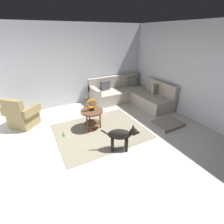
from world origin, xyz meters
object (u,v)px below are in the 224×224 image
(side_table, at_px, (92,114))
(torus_sculpture, at_px, (91,104))
(dog_bed_mat, at_px, (168,124))
(dog, at_px, (122,135))
(dog_toy_rope, at_px, (64,134))
(armchair, at_px, (22,116))
(dog_toy_ball, at_px, (91,129))
(sectional_couch, at_px, (131,95))

(side_table, bearing_deg, torus_sculpture, -95.36)
(dog_bed_mat, xyz_separation_m, dog, (-1.73, -0.29, 0.33))
(dog, xyz_separation_m, dog_toy_rope, (-1.02, 1.18, -0.35))
(armchair, bearing_deg, dog_bed_mat, 16.96)
(torus_sculpture, bearing_deg, dog_toy_rope, 178.83)
(torus_sculpture, height_order, dog_toy_ball, torus_sculpture)
(dog_bed_mat, bearing_deg, dog_toy_ball, 159.91)
(armchair, relative_size, dog_bed_mat, 1.24)
(torus_sculpture, bearing_deg, dog_bed_mat, -24.22)
(side_table, height_order, dog_bed_mat, side_table)
(dog, bearing_deg, dog_toy_ball, -133.88)
(torus_sculpture, height_order, dog_bed_mat, torus_sculpture)
(dog_bed_mat, relative_size, dog_toy_rope, 4.54)
(armchair, xyz_separation_m, torus_sculpture, (1.68, -1.01, 0.39))
(dog, bearing_deg, armchair, -109.95)
(sectional_couch, bearing_deg, armchair, -179.23)
(torus_sculpture, distance_m, dog_toy_rope, 1.05)
(torus_sculpture, height_order, dog_toy_rope, torus_sculpture)
(armchair, bearing_deg, dog, -4.37)
(side_table, xyz_separation_m, dog_bed_mat, (1.95, -0.88, -0.37))
(sectional_couch, relative_size, dog_toy_ball, 21.85)
(dog_bed_mat, bearing_deg, dog_toy_rope, 162.00)
(armchair, relative_size, dog, 1.29)
(sectional_couch, bearing_deg, dog_toy_rope, -159.34)
(armchair, bearing_deg, dog_toy_ball, 8.71)
(dog, distance_m, dog_toy_ball, 1.13)
(armchair, xyz_separation_m, dog_toy_ball, (1.58, -1.14, -0.27))
(dog_toy_ball, bearing_deg, dog, -72.70)
(sectional_couch, distance_m, dog_toy_rope, 2.96)
(sectional_couch, height_order, dog_toy_ball, sectional_couch)
(armchair, height_order, dog, armchair)
(side_table, distance_m, dog_toy_rope, 0.89)
(torus_sculpture, distance_m, dog_toy_ball, 0.68)
(torus_sculpture, distance_m, dog, 1.23)
(dog, xyz_separation_m, dog_toy_ball, (-0.32, 1.04, -0.33))
(dog_bed_mat, bearing_deg, armchair, 152.55)
(armchair, distance_m, dog_toy_rope, 1.36)
(dog_toy_ball, bearing_deg, torus_sculpture, 52.32)
(sectional_couch, bearing_deg, dog, -128.00)
(sectional_couch, relative_size, dog_toy_rope, 12.78)
(dog_bed_mat, distance_m, dog, 1.78)
(dog, bearing_deg, dog_bed_mat, 128.33)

